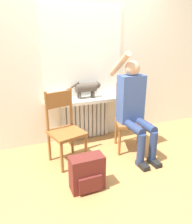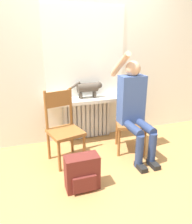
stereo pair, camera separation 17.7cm
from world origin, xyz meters
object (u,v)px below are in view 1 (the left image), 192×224
(chair_left, at_px, (65,128))
(backpack, at_px, (87,173))
(chair_right, at_px, (130,118))
(person, at_px, (134,105))
(cat, at_px, (87,88))

(chair_left, xyz_separation_m, backpack, (0.06, -0.64, -0.27))
(backpack, bearing_deg, chair_right, 36.11)
(person, bearing_deg, backpack, -148.48)
(person, relative_size, cat, 2.61)
(chair_left, bearing_deg, chair_right, -14.19)
(chair_right, relative_size, person, 0.67)
(chair_left, distance_m, person, 0.96)
(chair_right, distance_m, cat, 0.77)
(chair_left, bearing_deg, backpack, -98.59)
(chair_left, height_order, chair_right, same)
(person, relative_size, backpack, 3.60)
(chair_left, relative_size, backpack, 2.41)
(cat, distance_m, backpack, 1.36)
(chair_left, distance_m, chair_right, 0.94)
(chair_right, height_order, person, person)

